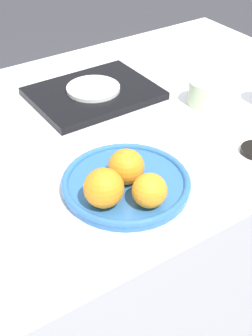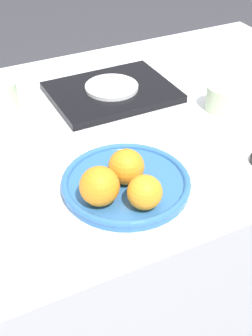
% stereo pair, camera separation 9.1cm
% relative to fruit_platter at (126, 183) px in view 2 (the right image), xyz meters
% --- Properties ---
extents(ground_plane, '(12.00, 12.00, 0.00)m').
position_rel_fruit_platter_xyz_m(ground_plane, '(0.10, 0.23, -0.76)').
color(ground_plane, '#38383D').
extents(table, '(1.40, 0.86, 0.75)m').
position_rel_fruit_platter_xyz_m(table, '(0.10, 0.23, -0.39)').
color(table, white).
rests_on(table, ground_plane).
extents(fruit_platter, '(0.26, 0.26, 0.02)m').
position_rel_fruit_platter_xyz_m(fruit_platter, '(0.00, 0.00, 0.00)').
color(fruit_platter, '#336BAD').
rests_on(fruit_platter, table).
extents(orange_0, '(0.07, 0.07, 0.07)m').
position_rel_fruit_platter_xyz_m(orange_0, '(0.00, 0.00, 0.04)').
color(orange_0, orange).
rests_on(orange_0, fruit_platter).
extents(orange_1, '(0.07, 0.07, 0.07)m').
position_rel_fruit_platter_xyz_m(orange_1, '(-0.00, -0.08, 0.04)').
color(orange_1, orange).
rests_on(orange_1, fruit_platter).
extents(orange_2, '(0.08, 0.08, 0.08)m').
position_rel_fruit_platter_xyz_m(orange_2, '(-0.07, -0.03, 0.04)').
color(orange_2, orange).
rests_on(orange_2, fruit_platter).
extents(serving_tray, '(0.32, 0.25, 0.02)m').
position_rel_fruit_platter_xyz_m(serving_tray, '(0.14, 0.36, -0.00)').
color(serving_tray, black).
rests_on(serving_tray, table).
extents(side_plate, '(0.14, 0.14, 0.01)m').
position_rel_fruit_platter_xyz_m(side_plate, '(0.14, 0.36, 0.01)').
color(side_plate, white).
rests_on(side_plate, serving_tray).
extents(cup_1, '(0.08, 0.08, 0.07)m').
position_rel_fruit_platter_xyz_m(cup_1, '(-0.13, 0.43, 0.02)').
color(cup_1, '#B7CC9E').
rests_on(cup_1, table).
extents(cup_2, '(0.08, 0.08, 0.06)m').
position_rel_fruit_platter_xyz_m(cup_2, '(0.36, 0.17, 0.02)').
color(cup_2, '#B7CC9E').
rests_on(cup_2, table).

